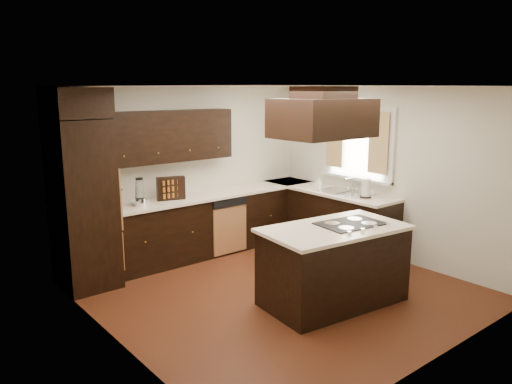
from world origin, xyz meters
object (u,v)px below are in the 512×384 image
Objects in this scene: island at (333,267)px; spice_rack at (171,188)px; oven_column at (83,205)px; range_hood at (323,118)px.

spice_rack reaches higher than island.
oven_column is at bearing 137.68° from island.
island is at bearing -49.10° from oven_column.
oven_column is 3.16m from island.
range_hood is at bearing -50.26° from oven_column.
range_hood reaches higher than island.
oven_column reaches higher than spice_rack.
range_hood is (-0.15, 0.09, 1.72)m from island.
range_hood is 2.64× the size of spice_rack.
island is at bearing -56.49° from spice_rack.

